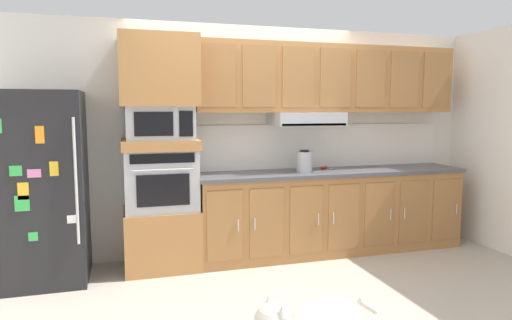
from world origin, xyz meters
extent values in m
plane|color=#B2A899|center=(0.00, 0.00, 0.00)|extent=(9.60, 9.60, 0.00)
cube|color=silver|center=(0.00, 1.11, 1.25)|extent=(6.20, 0.12, 2.50)
cube|color=black|center=(-2.02, 0.68, 0.88)|extent=(0.76, 0.70, 1.76)
cylinder|color=silver|center=(-1.69, 0.31, 0.98)|extent=(0.02, 0.02, 1.10)
cube|color=green|center=(-2.12, 0.33, 0.81)|extent=(0.12, 0.01, 0.13)
cube|color=green|center=(-2.15, 0.33, 1.09)|extent=(0.10, 0.01, 0.09)
cube|color=gold|center=(-2.10, 0.33, 0.91)|extent=(0.09, 0.01, 0.14)
cube|color=pink|center=(-2.01, 0.33, 1.06)|extent=(0.11, 0.01, 0.07)
cube|color=gold|center=(-1.86, 0.33, 1.09)|extent=(0.07, 0.01, 0.12)
cube|color=orange|center=(-1.96, 0.33, 1.38)|extent=(0.07, 0.01, 0.15)
cube|color=green|center=(-2.05, 0.33, 0.52)|extent=(0.07, 0.01, 0.07)
cube|color=white|center=(-1.74, 0.33, 0.65)|extent=(0.07, 0.01, 0.07)
cube|color=#A8703D|center=(-0.94, 0.75, 0.30)|extent=(0.74, 0.62, 0.60)
cube|color=#A8AAAF|center=(-0.94, 0.75, 0.90)|extent=(0.70, 0.58, 0.60)
cube|color=black|center=(-0.94, 0.45, 0.84)|extent=(0.49, 0.01, 0.30)
cube|color=black|center=(-0.94, 0.45, 1.14)|extent=(0.59, 0.01, 0.09)
cylinder|color=#A8AAAF|center=(-0.94, 0.43, 1.03)|extent=(0.56, 0.02, 0.02)
cube|color=#A8703D|center=(-0.94, 0.75, 1.25)|extent=(0.74, 0.62, 0.10)
cube|color=#A8AAAF|center=(-0.94, 0.75, 1.46)|extent=(0.64, 0.53, 0.32)
cube|color=black|center=(-1.01, 0.48, 1.46)|extent=(0.35, 0.01, 0.22)
cube|color=black|center=(-0.72, 0.48, 1.46)|extent=(0.13, 0.01, 0.24)
cube|color=#A8703D|center=(-0.94, 0.75, 1.96)|extent=(0.74, 0.62, 0.68)
cube|color=#A8703D|center=(0.93, 0.75, 0.44)|extent=(3.01, 0.60, 0.88)
cube|color=#9A6738|center=(-0.36, 0.44, 0.46)|extent=(0.36, 0.01, 0.70)
cylinder|color=#BCBCC1|center=(-0.23, 0.43, 0.46)|extent=(0.01, 0.01, 0.12)
cube|color=#9A6738|center=(0.07, 0.44, 0.46)|extent=(0.36, 0.01, 0.70)
cylinder|color=#BCBCC1|center=(-0.06, 0.43, 0.46)|extent=(0.01, 0.01, 0.12)
cube|color=#9A6738|center=(0.50, 0.44, 0.46)|extent=(0.36, 0.01, 0.70)
cylinder|color=#BCBCC1|center=(0.63, 0.43, 0.46)|extent=(0.01, 0.01, 0.12)
cube|color=#9A6738|center=(0.93, 0.44, 0.46)|extent=(0.36, 0.01, 0.70)
cylinder|color=#BCBCC1|center=(0.80, 0.43, 0.46)|extent=(0.01, 0.01, 0.12)
cube|color=#9A6738|center=(1.36, 0.44, 0.46)|extent=(0.36, 0.01, 0.70)
cylinder|color=#BCBCC1|center=(1.49, 0.43, 0.46)|extent=(0.01, 0.01, 0.12)
cube|color=#9A6738|center=(1.79, 0.44, 0.46)|extent=(0.36, 0.01, 0.70)
cylinder|color=#BCBCC1|center=(1.66, 0.43, 0.46)|extent=(0.01, 0.01, 0.12)
cube|color=#9A6738|center=(2.22, 0.44, 0.46)|extent=(0.36, 0.01, 0.70)
cylinder|color=#BCBCC1|center=(2.35, 0.43, 0.46)|extent=(0.01, 0.01, 0.12)
cube|color=#4C4C51|center=(0.93, 0.75, 0.90)|extent=(3.05, 0.64, 0.04)
cube|color=silver|center=(0.93, 1.04, 1.17)|extent=(3.05, 0.02, 0.50)
cube|color=#A8703D|center=(0.93, 0.88, 1.93)|extent=(3.01, 0.34, 0.74)
cube|color=#A8AAAF|center=(0.64, 0.81, 1.49)|extent=(0.76, 0.48, 0.14)
cube|color=black|center=(0.64, 0.59, 1.43)|extent=(0.72, 0.04, 0.02)
cube|color=#9A6738|center=(-0.36, 0.70, 1.93)|extent=(0.36, 0.01, 0.63)
cube|color=#9A6738|center=(0.07, 0.70, 1.93)|extent=(0.36, 0.01, 0.63)
cube|color=#9A6738|center=(0.50, 0.70, 1.93)|extent=(0.36, 0.01, 0.63)
cube|color=#9A6738|center=(0.93, 0.70, 1.93)|extent=(0.36, 0.01, 0.63)
cube|color=#9A6738|center=(1.36, 0.70, 1.93)|extent=(0.36, 0.01, 0.63)
cube|color=#9A6738|center=(1.79, 0.70, 1.93)|extent=(0.36, 0.01, 0.63)
cube|color=#9A6738|center=(2.22, 0.70, 1.93)|extent=(0.36, 0.01, 0.63)
cylinder|color=red|center=(0.89, 0.89, 0.93)|extent=(0.10, 0.08, 0.03)
cylinder|color=silver|center=(0.95, 0.79, 0.93)|extent=(0.11, 0.07, 0.01)
cylinder|color=#A8AAAF|center=(0.58, 0.70, 1.03)|extent=(0.17, 0.17, 0.22)
cylinder|color=black|center=(0.58, 0.70, 1.15)|extent=(0.10, 0.10, 0.02)
cone|color=beige|center=(-0.52, -1.66, 0.55)|extent=(0.06, 0.06, 0.07)
cone|color=beige|center=(-0.54, -1.52, 0.55)|extent=(0.06, 0.06, 0.07)
cylinder|color=beige|center=(0.10, -1.47, 0.41)|extent=(0.16, 0.07, 0.12)
camera|label=1|loc=(-1.28, -3.79, 1.60)|focal=31.72mm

